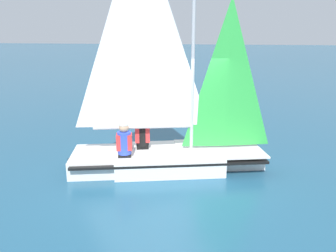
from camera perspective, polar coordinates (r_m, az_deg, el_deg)
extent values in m
plane|color=#235675|center=(7.78, 0.00, -7.05)|extent=(260.00, 260.00, 0.00)
cube|color=white|center=(7.71, 0.00, -5.71)|extent=(2.80, 2.32, 0.39)
cube|color=white|center=(8.03, 12.21, -5.20)|extent=(1.24, 1.16, 0.39)
cube|color=white|center=(7.76, -12.67, -5.97)|extent=(1.42, 1.59, 0.39)
cube|color=black|center=(7.67, 0.00, -4.84)|extent=(4.55, 3.02, 0.05)
cube|color=silver|center=(7.83, 8.79, -3.90)|extent=(2.35, 2.05, 0.04)
cylinder|color=#B7B7BC|center=(7.27, 4.43, 14.93)|extent=(0.08, 0.08, 5.06)
cylinder|color=#B7B7BC|center=(7.44, -4.38, -0.19)|extent=(2.10, 0.88, 0.07)
pyramid|color=white|center=(7.18, -4.75, 16.91)|extent=(1.99, 0.82, 4.32)
pyramid|color=green|center=(7.49, 10.56, 8.82)|extent=(1.39, 0.58, 3.31)
cube|color=black|center=(7.88, -16.70, -6.39)|extent=(0.09, 0.06, 0.27)
cube|color=black|center=(7.91, -4.41, -4.93)|extent=(0.35, 0.33, 0.45)
cylinder|color=black|center=(7.76, -4.48, -1.63)|extent=(0.39, 0.39, 0.50)
cube|color=red|center=(7.76, -4.49, -1.46)|extent=(0.41, 0.37, 0.35)
sphere|color=tan|center=(7.67, -4.54, 0.86)|extent=(0.22, 0.22, 0.22)
cylinder|color=red|center=(7.65, -4.55, 1.46)|extent=(0.27, 0.27, 0.06)
cube|color=black|center=(7.43, -7.49, -6.39)|extent=(0.35, 0.33, 0.45)
cylinder|color=blue|center=(7.27, -7.62, -2.91)|extent=(0.39, 0.39, 0.50)
cube|color=red|center=(7.26, -7.62, -2.72)|extent=(0.41, 0.37, 0.35)
sphere|color=tan|center=(7.17, -7.71, -0.26)|extent=(0.22, 0.22, 0.22)
cylinder|color=white|center=(7.15, -7.74, 0.38)|extent=(0.27, 0.27, 0.06)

